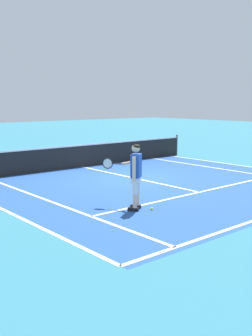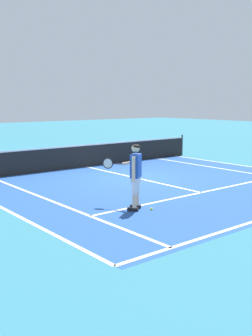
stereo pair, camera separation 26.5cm
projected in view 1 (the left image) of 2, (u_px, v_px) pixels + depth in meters
The scene contains 11 objects.
ground_plane at pixel (132, 178), 14.87m from camera, with size 80.00×80.00×0.00m, color teal.
court_inner_surface at pixel (158, 183), 13.85m from camera, with size 10.98×9.58×0.00m, color #234C93.
line_service at pixel (199, 192), 12.50m from camera, with size 8.23×0.10×0.01m, color white.
line_centre_service at pixel (131, 177), 14.90m from camera, with size 0.10×6.40×0.01m, color white.
line_singles_left at pixel (53, 202), 11.22m from camera, with size 0.10×9.18×0.01m, color white.
line_singles_right at pixel (229, 170), 16.49m from camera, with size 0.10×9.18×0.01m, color white.
line_doubles_left at pixel (6, 211), 10.34m from camera, with size 0.10×9.18×0.01m, color white.
line_doubles_right at pixel (248, 167), 17.37m from camera, with size 0.10×9.18×0.01m, color white.
tennis_net at pixel (82, 155), 17.22m from camera, with size 11.96×0.08×1.07m.
tennis_player at pixel (135, 172), 10.34m from camera, with size 0.61×1.21×1.71m.
tennis_ball_near_feet at pixel (152, 209), 10.45m from camera, with size 0.07×0.07×0.07m, color #CCE02D.
Camera 1 is at (-9.65, -10.98, 2.79)m, focal length 43.13 mm.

